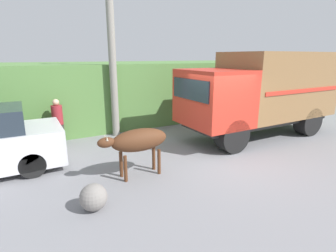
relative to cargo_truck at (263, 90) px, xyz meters
name	(u,v)px	position (x,y,z in m)	size (l,w,h in m)	color
ground_plane	(220,157)	(-2.89, -1.09, -1.78)	(60.00, 60.00, 0.00)	gray
hillside_embankment	(133,89)	(-2.89, 6.05, -0.42)	(32.00, 6.06, 2.73)	#568442
building_backdrop	(78,97)	(-6.01, 4.48, -0.43)	(6.12, 2.70, 2.68)	#C6B793
cargo_truck	(263,90)	(0.00, 0.00, 0.00)	(6.38, 2.35, 3.19)	#2D2D2D
brown_cow	(138,141)	(-5.62, -1.05, -0.83)	(1.83, 0.58, 1.27)	#512D19
pedestrian_on_hill	(58,121)	(-7.09, 2.56, -0.89)	(0.44, 0.44, 1.64)	#38332D
utility_pole	(112,53)	(-4.97, 2.78, 1.38)	(0.90, 0.28, 6.13)	gray
roadside_rock	(94,197)	(-7.05, -2.08, -1.50)	(0.56, 0.56, 0.56)	gray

